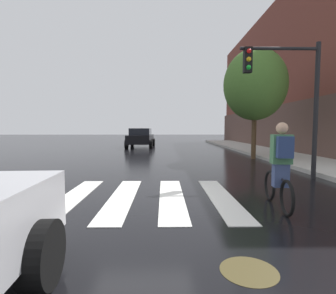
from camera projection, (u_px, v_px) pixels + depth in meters
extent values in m
plane|color=black|center=(141.00, 198.00, 5.90)|extent=(120.00, 120.00, 0.00)
cube|color=silver|center=(23.00, 198.00, 5.86)|extent=(0.55, 3.60, 0.01)
cube|color=silver|center=(73.00, 198.00, 5.87)|extent=(0.55, 3.60, 0.01)
cube|color=silver|center=(122.00, 197.00, 5.89)|extent=(0.55, 3.60, 0.01)
cube|color=silver|center=(172.00, 197.00, 5.91)|extent=(0.55, 3.60, 0.01)
cube|color=silver|center=(221.00, 197.00, 5.93)|extent=(0.55, 3.60, 0.01)
cylinder|color=#473D1E|center=(249.00, 271.00, 2.86)|extent=(0.64, 0.64, 0.01)
cylinder|color=black|center=(42.00, 255.00, 2.54)|extent=(0.27, 0.69, 0.68)
cube|color=black|center=(141.00, 139.00, 21.68)|extent=(1.98, 4.62, 0.70)
cube|color=black|center=(141.00, 132.00, 21.49)|extent=(1.70, 2.23, 0.55)
cylinder|color=black|center=(132.00, 142.00, 23.18)|extent=(0.26, 0.68, 0.68)
cylinder|color=black|center=(153.00, 142.00, 23.15)|extent=(0.26, 0.68, 0.68)
cylinder|color=black|center=(126.00, 144.00, 20.27)|extent=(0.26, 0.68, 0.68)
cylinder|color=black|center=(151.00, 144.00, 20.24)|extent=(0.26, 0.68, 0.68)
torus|color=black|center=(287.00, 198.00, 4.63)|extent=(0.13, 0.66, 0.66)
torus|color=black|center=(270.00, 185.00, 5.67)|extent=(0.13, 0.66, 0.66)
cylinder|color=black|center=(278.00, 177.00, 5.13)|extent=(0.15, 0.89, 0.05)
cylinder|color=black|center=(281.00, 175.00, 4.97)|extent=(0.04, 0.04, 0.45)
cube|color=#384772|center=(281.00, 172.00, 4.97)|extent=(0.30, 0.23, 0.56)
cube|color=#3F724C|center=(281.00, 149.00, 4.94)|extent=(0.38, 0.28, 0.56)
sphere|color=tan|center=(282.00, 128.00, 4.91)|extent=(0.22, 0.22, 0.22)
cube|color=navy|center=(285.00, 147.00, 4.75)|extent=(0.30, 0.19, 0.40)
cylinder|color=black|center=(316.00, 111.00, 8.01)|extent=(0.14, 0.14, 4.20)
cylinder|color=black|center=(279.00, 49.00, 7.86)|extent=(2.40, 0.10, 0.10)
cube|color=black|center=(248.00, 60.00, 7.87)|extent=(0.24, 0.20, 0.76)
sphere|color=red|center=(249.00, 51.00, 7.74)|extent=(0.14, 0.14, 0.14)
sphere|color=gold|center=(249.00, 59.00, 7.76)|extent=(0.14, 0.14, 0.14)
sphere|color=green|center=(249.00, 67.00, 7.78)|extent=(0.14, 0.14, 0.14)
cylinder|color=gold|center=(284.00, 151.00, 12.73)|extent=(0.22, 0.22, 0.65)
sphere|color=gold|center=(284.00, 143.00, 12.70)|extent=(0.18, 0.18, 0.18)
cylinder|color=gold|center=(287.00, 150.00, 12.73)|extent=(0.12, 0.09, 0.09)
cylinder|color=#4C3823|center=(254.00, 134.00, 13.35)|extent=(0.24, 0.24, 2.54)
ellipsoid|color=#47722D|center=(255.00, 85.00, 13.17)|extent=(3.16, 3.16, 3.64)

